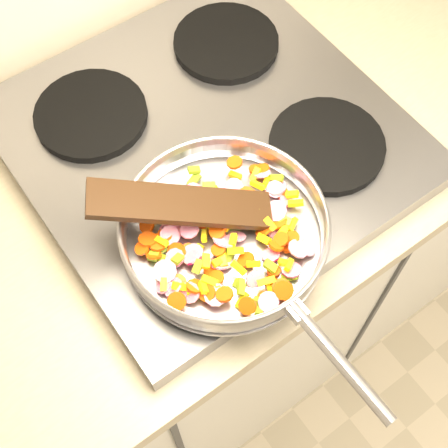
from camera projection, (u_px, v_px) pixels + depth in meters
base_cabinet at (424, 125)px, 1.68m from camera, size 3.00×0.65×0.86m
cooktop at (207, 140)px, 1.05m from camera, size 0.60×0.60×0.04m
grate_fl at (184, 234)px, 0.94m from camera, size 0.19×0.19×0.02m
grate_fr at (327, 145)px, 1.01m from camera, size 0.19×0.19×0.02m
grate_bl at (91, 115)px, 1.04m from camera, size 0.19×0.19×0.02m
grate_br at (226, 43)px, 1.12m from camera, size 0.19×0.19×0.02m
saute_pan at (225, 231)px, 0.89m from camera, size 0.34×0.51×0.06m
vegetable_heap at (224, 238)px, 0.90m from camera, size 0.27×0.27×0.05m
wooden_spatula at (182, 205)px, 0.88m from camera, size 0.25×0.19×0.08m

